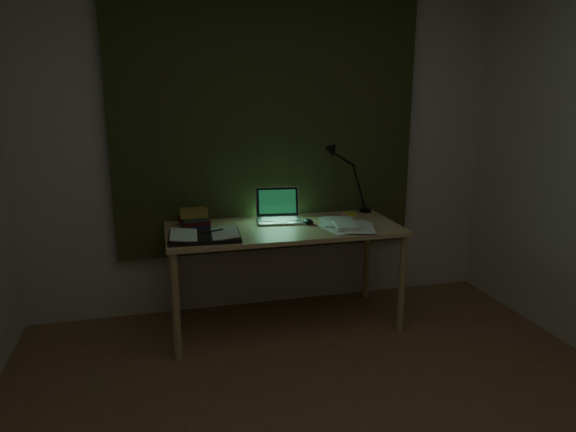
% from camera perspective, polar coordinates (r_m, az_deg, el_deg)
% --- Properties ---
extents(wall_back, '(3.50, 0.00, 2.50)m').
position_cam_1_polar(wall_back, '(3.78, -2.29, 8.26)').
color(wall_back, beige).
rests_on(wall_back, ground).
extents(curtain, '(2.20, 0.06, 2.00)m').
position_cam_1_polar(curtain, '(3.73, -2.19, 11.26)').
color(curtain, '#2D3219').
rests_on(curtain, wall_back).
extents(desk, '(1.57, 0.69, 0.72)m').
position_cam_1_polar(desk, '(3.58, -0.48, -6.75)').
color(desk, tan).
rests_on(desk, floor).
extents(laptop, '(0.35, 0.38, 0.22)m').
position_cam_1_polar(laptop, '(3.58, -0.95, 1.09)').
color(laptop, '#B4B3B8').
rests_on(laptop, desk).
extents(open_textbook, '(0.46, 0.34, 0.04)m').
position_cam_1_polar(open_textbook, '(3.24, -9.27, -2.14)').
color(open_textbook, silver).
rests_on(open_textbook, desk).
extents(book_stack, '(0.20, 0.23, 0.12)m').
position_cam_1_polar(book_stack, '(3.51, -10.31, -0.26)').
color(book_stack, silver).
rests_on(book_stack, desk).
extents(loose_papers, '(0.35, 0.37, 0.02)m').
position_cam_1_polar(loose_papers, '(3.48, 5.59, -1.07)').
color(loose_papers, white).
rests_on(loose_papers, desk).
extents(mouse, '(0.07, 0.10, 0.04)m').
position_cam_1_polar(mouse, '(3.53, 2.26, -0.63)').
color(mouse, black).
rests_on(mouse, desk).
extents(sticky_yellow, '(0.08, 0.08, 0.02)m').
position_cam_1_polar(sticky_yellow, '(3.81, 6.83, 0.20)').
color(sticky_yellow, '#C2D02B').
rests_on(sticky_yellow, desk).
extents(sticky_pink, '(0.09, 0.09, 0.02)m').
position_cam_1_polar(sticky_pink, '(3.81, 6.65, 0.20)').
color(sticky_pink, '#F960BB').
rests_on(sticky_pink, desk).
extents(desk_lamp, '(0.39, 0.33, 0.50)m').
position_cam_1_polar(desk_lamp, '(3.89, 8.70, 4.02)').
color(desk_lamp, black).
rests_on(desk_lamp, desk).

